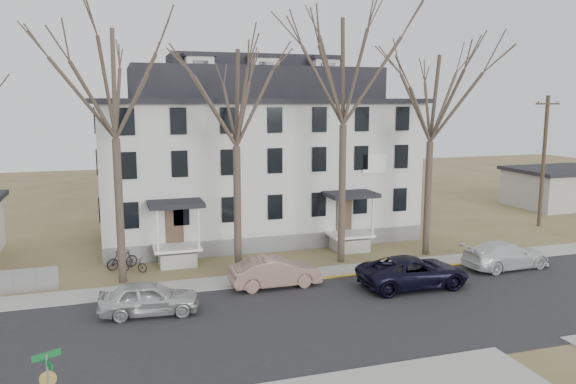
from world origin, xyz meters
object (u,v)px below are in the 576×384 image
object	(u,v)px
car_silver	(149,299)
street_sign	(48,384)
tree_center	(344,64)
car_navy	(413,273)
car_white	(506,256)
bicycle_right	(122,260)
tree_far_left	(113,75)
tree_mid_left	(236,91)
tree_mid_right	(432,92)
utility_pole_far	(544,160)
bicycle_left	(133,265)
boarding_house	(254,156)
car_tan	(275,273)

from	to	relation	value
car_silver	street_sign	size ratio (longest dim) A/B	1.61
tree_center	car_silver	world-z (taller)	tree_center
car_navy	car_white	world-z (taller)	car_navy
car_navy	bicycle_right	xyz separation A→B (m)	(-13.62, 7.41, -0.23)
tree_far_left	tree_mid_left	xyz separation A→B (m)	(6.00, 0.00, -0.74)
tree_mid_right	utility_pole_far	xyz separation A→B (m)	(12.00, 4.20, -4.70)
car_silver	tree_center	bearing A→B (deg)	-60.52
utility_pole_far	bicycle_left	xyz separation A→B (m)	(-28.91, -2.77, -4.50)
tree_far_left	street_sign	world-z (taller)	tree_far_left
boarding_house	tree_center	size ratio (longest dim) A/B	1.41
tree_mid_left	utility_pole_far	bearing A→B (deg)	10.13
tree_far_left	tree_mid_left	size ratio (longest dim) A/B	1.08
tree_far_left	bicycle_left	world-z (taller)	tree_far_left
tree_mid_right	bicycle_right	bearing A→B (deg)	172.80
boarding_house	street_sign	xyz separation A→B (m)	(-11.11, -21.86, -3.63)
utility_pole_far	street_sign	distance (m)	36.46
car_tan	tree_center	bearing A→B (deg)	-57.62
tree_mid_left	bicycle_left	distance (m)	10.76
tree_mid_left	tree_mid_right	xyz separation A→B (m)	(11.50, 0.00, 0.00)
car_white	bicycle_right	xyz separation A→B (m)	(-20.09, 6.11, -0.20)
tree_far_left	car_navy	distance (m)	17.47
tree_center	tree_mid_right	xyz separation A→B (m)	(5.50, 0.00, -1.48)
boarding_house	car_white	size ratio (longest dim) A/B	4.16
tree_center	car_silver	distance (m)	15.91
boarding_house	tree_mid_right	distance (m)	12.51
tree_far_left	street_sign	bearing A→B (deg)	-98.75
bicycle_left	street_sign	xyz separation A→B (m)	(-2.70, -15.13, 1.34)
utility_pole_far	car_navy	world-z (taller)	utility_pole_far
tree_mid_left	bicycle_right	bearing A→B (deg)	159.73
tree_far_left	car_white	xyz separation A→B (m)	(20.12, -3.90, -9.62)
boarding_house	car_navy	size ratio (longest dim) A/B	3.79
tree_mid_left	tree_center	bearing A→B (deg)	0.00
tree_mid_left	bicycle_right	world-z (taller)	tree_mid_left
boarding_house	utility_pole_far	bearing A→B (deg)	-10.92
car_silver	car_tan	xyz separation A→B (m)	(6.18, 1.88, 0.02)
car_tan	street_sign	world-z (taller)	street_sign
boarding_house	bicycle_left	size ratio (longest dim) A/B	13.39
boarding_house	tree_far_left	xyz separation A→B (m)	(-9.00, -8.15, 4.96)
tree_center	bicycle_left	xyz separation A→B (m)	(-11.41, 1.43, -10.68)
car_tan	street_sign	distance (m)	14.13
bicycle_right	tree_center	bearing A→B (deg)	-123.16
bicycle_right	tree_mid_left	bearing A→B (deg)	-132.99
car_navy	car_white	bearing A→B (deg)	-77.80
tree_far_left	tree_mid_left	bearing A→B (deg)	0.00
car_silver	street_sign	world-z (taller)	street_sign
tree_mid_left	street_sign	size ratio (longest dim) A/B	4.82
tree_far_left	bicycle_left	xyz separation A→B (m)	(0.59, 1.43, -9.94)
boarding_house	tree_far_left	size ratio (longest dim) A/B	1.52
tree_center	car_white	size ratio (longest dim) A/B	2.94
bicycle_left	car_white	bearing A→B (deg)	-76.71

